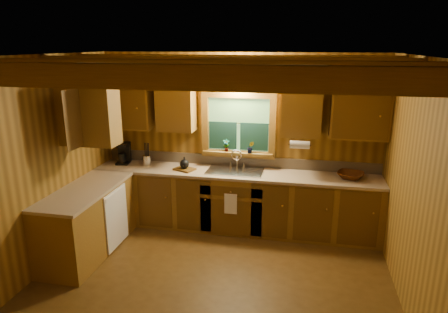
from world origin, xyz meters
The scene contains 20 objects.
room centered at (0.00, 0.00, 1.30)m, with size 4.20×4.20×4.20m.
ceiling_beams centered at (0.00, 0.00, 2.49)m, with size 4.20×2.54×0.18m.
base_cabinets centered at (-0.49, 1.28, 0.43)m, with size 4.20×2.22×0.86m.
countertop centered at (-0.48, 1.29, 0.88)m, with size 4.20×2.24×0.04m.
backsplash centered at (0.00, 1.89, 0.98)m, with size 4.20×0.02×0.16m, color tan.
dishwasher_panel centered at (-1.47, 0.68, 0.43)m, with size 0.02×0.60×0.80m, color white.
upper_cabinets centered at (-0.56, 1.42, 1.84)m, with size 4.19×1.77×0.78m.
window centered at (0.00, 1.87, 1.53)m, with size 1.12×0.08×1.00m.
window_sill centered at (0.00, 1.82, 1.12)m, with size 1.06×0.14×0.04m, color brown.
wall_sconce centered at (0.00, 1.75, 2.16)m, with size 0.45×0.21×0.17m.
paper_towel_roll centered at (0.92, 1.53, 1.37)m, with size 0.11×0.11×0.27m, color white.
dish_towel centered at (0.00, 1.26, 0.52)m, with size 0.18×0.01×0.30m, color white.
sink centered at (0.00, 1.60, 0.86)m, with size 0.82×0.48×0.43m.
coffee_maker centered at (-1.79, 1.67, 1.06)m, with size 0.19×0.24×0.33m.
utensil_crock centered at (-1.39, 1.63, 0.99)m, with size 0.13×0.13×0.36m.
cutting_board centered at (-0.75, 1.52, 0.91)m, with size 0.29×0.21×0.03m, color #573912.
teakettle centered at (-0.75, 1.52, 1.00)m, with size 0.14×0.14×0.18m.
wicker_basket centered at (1.64, 1.62, 0.94)m, with size 0.36×0.36×0.09m, color #48230C.
potted_plant_left centered at (-0.17, 1.82, 1.24)m, with size 0.10×0.07×0.19m, color #573912.
potted_plant_right centered at (0.20, 1.78, 1.23)m, with size 0.10×0.08×0.18m, color #573912.
Camera 1 is at (0.98, -3.95, 2.72)m, focal length 32.23 mm.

